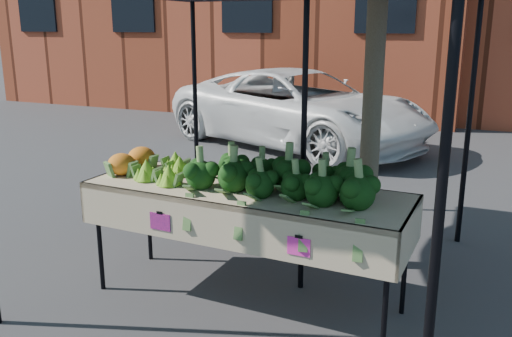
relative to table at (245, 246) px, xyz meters
name	(u,v)px	position (x,y,z in m)	size (l,w,h in m)	color
ground	(237,309)	(-0.01, -0.15, -0.45)	(90.00, 90.00, 0.00)	#37373A
table	(245,246)	(0.00, 0.00, 0.00)	(2.43, 0.89, 0.90)	#C2AB8D
canopy	(265,115)	(-0.03, 0.46, 0.92)	(3.16, 3.16, 2.74)	black
broccoli_heap	(282,172)	(0.27, 0.03, 0.60)	(1.40, 0.60, 0.30)	black
romanesco_cluster	(169,163)	(-0.67, 0.04, 0.56)	(0.46, 0.60, 0.23)	#8FBD34
cauliflower_pair	(132,159)	(-1.04, 0.07, 0.55)	(0.26, 0.46, 0.21)	orange
vehicle	(301,5)	(-1.47, 5.48, 1.94)	(2.20, 1.33, 4.77)	white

